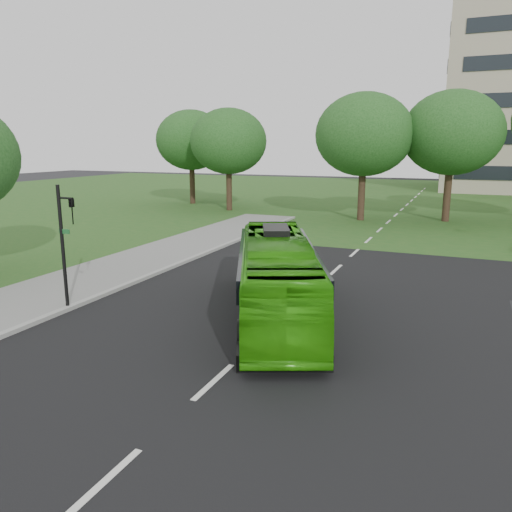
# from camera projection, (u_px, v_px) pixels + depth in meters

# --- Properties ---
(ground) EXTENTS (160.00, 160.00, 0.00)m
(ground) POSITION_uv_depth(u_px,v_px,m) (247.00, 351.00, 13.78)
(ground) COLOR black
(ground) RESTS_ON ground
(street_surfaces) EXTENTS (120.00, 120.00, 0.15)m
(street_surfaces) POSITION_uv_depth(u_px,v_px,m) (376.00, 228.00, 34.38)
(street_surfaces) COLOR black
(street_surfaces) RESTS_ON ground
(tree_park_a) EXTENTS (6.56, 6.56, 8.72)m
(tree_park_a) POSITION_uv_depth(u_px,v_px,m) (229.00, 141.00, 42.65)
(tree_park_a) COLOR black
(tree_park_a) RESTS_ON ground
(tree_park_b) EXTENTS (7.18, 7.18, 9.42)m
(tree_park_b) POSITION_uv_depth(u_px,v_px,m) (364.00, 135.00, 36.70)
(tree_park_b) COLOR black
(tree_park_b) RESTS_ON ground
(tree_park_c) EXTENTS (7.17, 7.17, 9.52)m
(tree_park_c) POSITION_uv_depth(u_px,v_px,m) (452.00, 133.00, 36.07)
(tree_park_c) COLOR black
(tree_park_c) RESTS_ON ground
(tree_park_f) EXTENTS (6.69, 6.69, 8.93)m
(tree_park_f) POSITION_uv_depth(u_px,v_px,m) (191.00, 140.00, 47.70)
(tree_park_f) COLOR black
(tree_park_f) RESTS_ON ground
(bus) EXTENTS (5.85, 9.67, 2.67)m
(bus) POSITION_uv_depth(u_px,v_px,m) (277.00, 278.00, 16.34)
(bus) COLOR #2C960C
(bus) RESTS_ON ground
(traffic_light) EXTENTS (0.69, 0.17, 4.31)m
(traffic_light) POSITION_uv_depth(u_px,v_px,m) (65.00, 238.00, 16.70)
(traffic_light) COLOR black
(traffic_light) RESTS_ON ground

